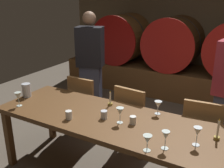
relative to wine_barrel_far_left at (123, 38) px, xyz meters
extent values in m
cube|color=brown|center=(1.64, 0.55, 0.25)|extent=(6.14, 0.24, 2.55)
cube|color=brown|center=(1.64, 0.00, -0.76)|extent=(5.53, 0.90, 0.53)
cylinder|color=brown|center=(0.00, 0.00, 0.00)|extent=(0.98, 0.86, 0.98)
cylinder|color=maroon|center=(0.00, -0.45, 0.00)|extent=(0.99, 0.03, 0.99)
cylinder|color=maroon|center=(0.00, 0.45, 0.00)|extent=(0.99, 0.03, 0.99)
cylinder|color=#2D2D33|center=(0.00, 0.00, 0.00)|extent=(0.98, 0.04, 0.98)
cylinder|color=#513319|center=(1.09, 0.00, 0.00)|extent=(0.98, 0.86, 0.98)
cylinder|color=#B21C16|center=(1.09, -0.45, 0.00)|extent=(0.99, 0.03, 0.99)
cylinder|color=#B21C16|center=(1.09, 0.45, 0.00)|extent=(0.99, 0.03, 0.99)
cylinder|color=#2D2D33|center=(1.09, 0.00, 0.00)|extent=(0.98, 0.04, 0.98)
cube|color=brown|center=(1.36, -2.83, -0.31)|extent=(2.49, 0.82, 0.05)
cube|color=brown|center=(0.19, -3.18, -0.68)|extent=(0.07, 0.07, 0.69)
cube|color=brown|center=(0.19, -2.48, -0.68)|extent=(0.07, 0.07, 0.69)
cube|color=olive|center=(0.58, -2.12, -0.58)|extent=(0.41, 0.41, 0.04)
cube|color=olive|center=(0.57, -2.30, -0.35)|extent=(0.40, 0.05, 0.42)
cube|color=olive|center=(0.75, -1.95, -0.81)|extent=(0.04, 0.04, 0.42)
cube|color=olive|center=(0.41, -1.95, -0.81)|extent=(0.04, 0.04, 0.42)
cube|color=olive|center=(0.74, -2.29, -0.81)|extent=(0.04, 0.04, 0.42)
cube|color=olive|center=(0.40, -2.29, -0.81)|extent=(0.04, 0.04, 0.42)
cube|color=olive|center=(1.32, -2.16, -0.58)|extent=(0.44, 0.44, 0.04)
cube|color=olive|center=(1.30, -2.34, -0.35)|extent=(0.40, 0.08, 0.42)
cube|color=olive|center=(1.50, -2.00, -0.81)|extent=(0.05, 0.05, 0.42)
cube|color=olive|center=(1.16, -1.97, -0.81)|extent=(0.05, 0.05, 0.42)
cube|color=olive|center=(1.47, -2.34, -0.81)|extent=(0.05, 0.05, 0.42)
cube|color=olive|center=(1.13, -2.31, -0.81)|extent=(0.05, 0.05, 0.42)
cube|color=olive|center=(2.11, -2.13, -0.58)|extent=(0.44, 0.44, 0.04)
cube|color=olive|center=(2.13, -2.31, -0.35)|extent=(0.40, 0.08, 0.42)
cube|color=olive|center=(2.26, -1.94, -0.81)|extent=(0.05, 0.05, 0.42)
cube|color=olive|center=(1.92, -1.98, -0.81)|extent=(0.05, 0.05, 0.42)
cube|color=olive|center=(2.29, -2.28, -0.81)|extent=(0.05, 0.05, 0.42)
cube|color=olive|center=(1.95, -2.32, -0.81)|extent=(0.05, 0.05, 0.42)
cube|color=#33384C|center=(0.38, -1.77, -0.58)|extent=(0.35, 0.29, 0.89)
cube|color=black|center=(0.38, -1.77, 0.15)|extent=(0.44, 0.35, 0.57)
sphere|color=#8C664C|center=(0.38, -1.77, 0.56)|extent=(0.19, 0.19, 0.19)
cylinder|color=olive|center=(1.17, -2.56, -0.27)|extent=(0.05, 0.05, 0.02)
cylinder|color=#EDE5CC|center=(1.17, -2.56, -0.20)|extent=(0.02, 0.02, 0.13)
cone|color=yellow|center=(1.17, -2.56, -0.12)|extent=(0.01, 0.01, 0.02)
cylinder|color=olive|center=(2.32, -2.73, -0.27)|extent=(0.05, 0.05, 0.02)
cylinder|color=#EDE5CC|center=(2.32, -2.73, -0.19)|extent=(0.02, 0.02, 0.15)
cone|color=yellow|center=(2.32, -2.73, -0.10)|extent=(0.01, 0.01, 0.02)
cylinder|color=silver|center=(0.18, -2.84, -0.21)|extent=(0.10, 0.10, 0.16)
cylinder|color=silver|center=(0.31, -3.08, -0.28)|extent=(0.06, 0.06, 0.00)
cylinder|color=silver|center=(0.31, -3.08, -0.25)|extent=(0.01, 0.01, 0.07)
cone|color=silver|center=(0.31, -3.08, -0.17)|extent=(0.07, 0.07, 0.09)
cylinder|color=silver|center=(1.46, -2.87, -0.28)|extent=(0.06, 0.06, 0.00)
cylinder|color=silver|center=(1.46, -2.87, -0.24)|extent=(0.01, 0.01, 0.08)
cone|color=silver|center=(1.46, -2.87, -0.17)|extent=(0.07, 0.07, 0.08)
cylinder|color=white|center=(1.71, -2.51, -0.28)|extent=(0.06, 0.06, 0.00)
cylinder|color=white|center=(1.71, -2.51, -0.25)|extent=(0.01, 0.01, 0.07)
cone|color=white|center=(1.71, -2.51, -0.18)|extent=(0.08, 0.08, 0.07)
cylinder|color=silver|center=(1.87, -3.18, -0.28)|extent=(0.06, 0.06, 0.00)
cylinder|color=silver|center=(1.87, -3.18, -0.25)|extent=(0.01, 0.01, 0.06)
cone|color=silver|center=(1.87, -3.18, -0.18)|extent=(0.07, 0.07, 0.07)
cylinder|color=silver|center=(1.98, -3.08, -0.28)|extent=(0.06, 0.06, 0.00)
cylinder|color=silver|center=(1.98, -3.08, -0.24)|extent=(0.01, 0.01, 0.08)
cone|color=silver|center=(1.98, -3.08, -0.17)|extent=(0.07, 0.07, 0.07)
cylinder|color=white|center=(2.19, -2.91, -0.28)|extent=(0.06, 0.06, 0.00)
cylinder|color=white|center=(2.19, -2.91, -0.24)|extent=(0.01, 0.01, 0.09)
cone|color=white|center=(2.19, -2.91, -0.16)|extent=(0.07, 0.07, 0.07)
cylinder|color=white|center=(0.99, -3.05, -0.24)|extent=(0.07, 0.07, 0.09)
cylinder|color=silver|center=(1.28, -2.87, -0.25)|extent=(0.07, 0.07, 0.08)
cylinder|color=white|center=(1.58, -2.83, -0.25)|extent=(0.06, 0.06, 0.08)
camera|label=1|loc=(2.50, -4.85, 0.89)|focal=41.58mm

